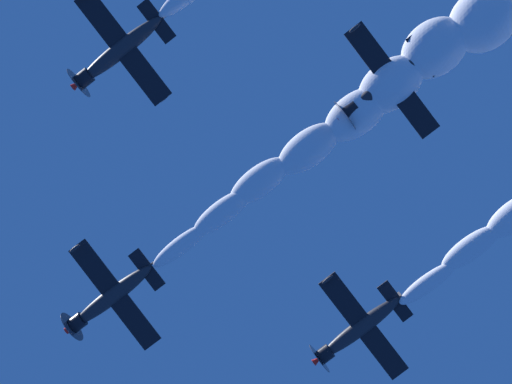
% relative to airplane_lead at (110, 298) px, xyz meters
% --- Properties ---
extents(airplane_lead, '(8.95, 9.94, 2.96)m').
position_rel_airplane_lead_xyz_m(airplane_lead, '(0.00, 0.00, 0.00)').
color(airplane_lead, '#232328').
extents(airplane_left_wingman, '(8.95, 9.97, 2.82)m').
position_rel_airplane_lead_xyz_m(airplane_left_wingman, '(-16.18, 10.45, 0.09)').
color(airplane_left_wingman, '#232328').
extents(airplane_right_wingman, '(8.95, 9.97, 3.10)m').
position_rel_airplane_lead_xyz_m(airplane_right_wingman, '(-9.45, -17.52, 0.34)').
color(airplane_right_wingman, '#232328').
extents(airplane_slot_tail, '(8.95, 9.95, 3.18)m').
position_rel_airplane_lead_xyz_m(airplane_slot_tail, '(-26.16, -7.36, -0.42)').
color(airplane_slot_tail, '#232328').
extents(smoke_trail_lead, '(38.76, 13.89, 5.22)m').
position_rel_airplane_lead_xyz_m(smoke_trail_lead, '(-29.46, -8.65, 0.31)').
color(smoke_trail_lead, white).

